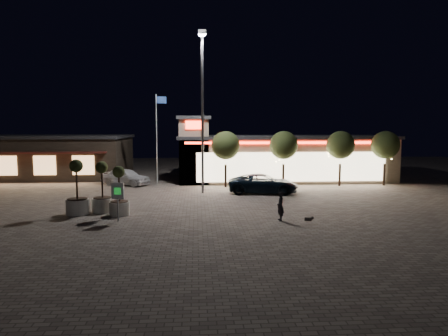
{
  "coord_description": "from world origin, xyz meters",
  "views": [
    {
      "loc": [
        1.54,
        -22.81,
        5.03
      ],
      "look_at": [
        3.52,
        6.0,
        2.14
      ],
      "focal_mm": 32.0,
      "sensor_mm": 36.0,
      "label": 1
    }
  ],
  "objects": [
    {
      "name": "pedestrian",
      "position": [
        6.07,
        -1.7,
        0.8
      ],
      "size": [
        0.43,
        0.61,
        1.6
      ],
      "primitive_type": "imported",
      "rotation": [
        0.0,
        0.0,
        -1.49
      ],
      "color": "black",
      "rests_on": "ground"
    },
    {
      "name": "string_tree_a",
      "position": [
        4.0,
        11.0,
        3.56
      ],
      "size": [
        2.42,
        2.42,
        4.79
      ],
      "color": "#332319",
      "rests_on": "ground"
    },
    {
      "name": "pickup_truck",
      "position": [
        6.68,
        7.55,
        0.75
      ],
      "size": [
        5.7,
        3.26,
        1.5
      ],
      "primitive_type": "imported",
      "rotation": [
        0.0,
        0.0,
        1.42
      ],
      "color": "black",
      "rests_on": "ground"
    },
    {
      "name": "valet_sign",
      "position": [
        -2.74,
        -1.19,
        1.48
      ],
      "size": [
        0.69,
        0.2,
        2.11
      ],
      "color": "gray",
      "rests_on": "ground"
    },
    {
      "name": "planter_left",
      "position": [
        -4.14,
        1.35,
        0.95
      ],
      "size": [
        1.25,
        1.25,
        3.07
      ],
      "color": "silver",
      "rests_on": "ground"
    },
    {
      "name": "string_tree_b",
      "position": [
        9.0,
        11.0,
        3.56
      ],
      "size": [
        2.42,
        2.42,
        4.79
      ],
      "color": "#332319",
      "rests_on": "ground"
    },
    {
      "name": "flagpole",
      "position": [
        -1.9,
        13.0,
        4.74
      ],
      "size": [
        0.95,
        0.1,
        8.0
      ],
      "color": "white",
      "rests_on": "ground"
    },
    {
      "name": "dog",
      "position": [
        7.48,
        -2.43,
        0.26
      ],
      "size": [
        0.49,
        0.25,
        0.26
      ],
      "color": "#59514C",
      "rests_on": "ground"
    },
    {
      "name": "string_tree_c",
      "position": [
        14.0,
        11.0,
        3.56
      ],
      "size": [
        2.42,
        2.42,
        4.79
      ],
      "color": "#332319",
      "rests_on": "ground"
    },
    {
      "name": "white_sedan",
      "position": [
        -4.75,
        12.67,
        0.76
      ],
      "size": [
        4.76,
        3.67,
        1.51
      ],
      "primitive_type": "imported",
      "rotation": [
        0.0,
        0.0,
        1.08
      ],
      "color": "silver",
      "rests_on": "ground"
    },
    {
      "name": "restaurant_building",
      "position": [
        -14.0,
        19.97,
        2.16
      ],
      "size": [
        16.4,
        11.0,
        4.3
      ],
      "color": "#382D23",
      "rests_on": "ground"
    },
    {
      "name": "planter_mid",
      "position": [
        -5.46,
        0.77,
        1.0
      ],
      "size": [
        1.31,
        1.31,
        3.23
      ],
      "color": "silver",
      "rests_on": "ground"
    },
    {
      "name": "floodlight_pole",
      "position": [
        2.0,
        8.0,
        7.02
      ],
      "size": [
        0.6,
        0.4,
        12.38
      ],
      "color": "gray",
      "rests_on": "ground"
    },
    {
      "name": "planter_right",
      "position": [
        -2.96,
        0.36,
        0.89
      ],
      "size": [
        1.17,
        1.17,
        2.87
      ],
      "color": "silver",
      "rests_on": "ground"
    },
    {
      "name": "ground",
      "position": [
        0.0,
        0.0,
        0.0
      ],
      "size": [
        90.0,
        90.0,
        0.0
      ],
      "primitive_type": "plane",
      "color": "#72665C",
      "rests_on": "ground"
    },
    {
      "name": "string_tree_d",
      "position": [
        18.0,
        11.0,
        3.56
      ],
      "size": [
        2.42,
        2.42,
        4.79
      ],
      "color": "#332319",
      "rests_on": "ground"
    },
    {
      "name": "retail_building",
      "position": [
        9.51,
        15.82,
        2.21
      ],
      "size": [
        20.4,
        8.4,
        6.1
      ],
      "color": "tan",
      "rests_on": "ground"
    }
  ]
}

